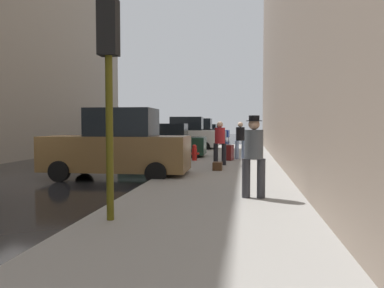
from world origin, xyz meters
TOP-DOWN VIEW (x-y plane):
  - ground_plane at (0.00, 0.00)m, footprint 120.00×120.00m
  - sidewalk at (6.00, 0.00)m, footprint 4.00×40.00m
  - parked_bronze_suv at (2.65, 1.12)m, footprint 4.64×2.13m
  - parked_dark_green_sedan at (2.65, 7.98)m, footprint 4.26×2.17m
  - parked_white_van at (2.65, 14.18)m, footprint 4.65×2.17m
  - parked_black_suv at (2.65, 20.52)m, footprint 4.60×2.07m
  - parked_gray_coupe at (2.65, 26.91)m, footprint 4.22×2.10m
  - parked_blue_sedan at (2.65, 33.87)m, footprint 4.27×2.19m
  - fire_hydrant at (4.45, 5.99)m, footprint 0.42×0.22m
  - traffic_light at (4.50, -4.50)m, footprint 0.32×0.32m
  - pedestrian_in_jeans at (6.44, 7.05)m, footprint 0.53×0.50m
  - pedestrian_with_beanie at (6.89, -2.26)m, footprint 0.51×0.42m
  - pedestrian_in_red_jacket at (5.70, 4.25)m, footprint 0.51×0.41m
  - rolling_suitcase at (5.94, 6.31)m, footprint 0.46×0.62m
  - duffel_bag at (5.74, 2.58)m, footprint 0.32×0.44m

SIDE VIEW (x-z plane):
  - ground_plane at x=0.00m, z-range 0.00..0.00m
  - sidewalk at x=6.00m, z-range 0.00..0.15m
  - duffel_bag at x=5.74m, z-range 0.15..0.43m
  - rolling_suitcase at x=5.94m, z-range -0.03..1.01m
  - fire_hydrant at x=4.45m, z-range 0.15..0.85m
  - parked_dark_green_sedan at x=2.65m, z-range -0.05..1.74m
  - parked_gray_coupe at x=2.65m, z-range -0.05..1.74m
  - parked_blue_sedan at x=2.65m, z-range -0.05..1.74m
  - parked_bronze_suv at x=2.65m, z-range -0.09..2.16m
  - parked_white_van at x=2.65m, z-range -0.09..2.16m
  - parked_black_suv at x=2.65m, z-range -0.09..2.16m
  - pedestrian_in_jeans at x=6.44m, z-range 0.25..1.96m
  - pedestrian_in_red_jacket at x=5.70m, z-range 0.25..1.96m
  - pedestrian_with_beanie at x=6.89m, z-range 0.25..2.02m
  - traffic_light at x=4.50m, z-range 0.96..4.56m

